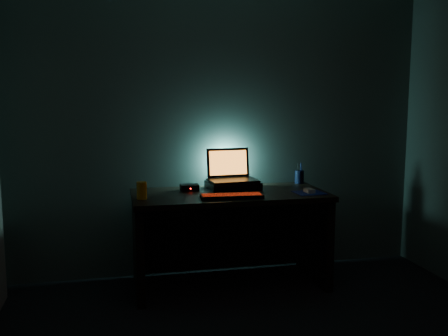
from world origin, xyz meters
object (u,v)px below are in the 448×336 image
keyboard (232,196)px  pen_cup (299,177)px  mouse (309,191)px  juice_glass (142,190)px  router (189,187)px  laptop (231,173)px

keyboard → pen_cup: bearing=38.4°
mouse → juice_glass: bearing=174.1°
router → pen_cup: bearing=7.4°
keyboard → juice_glass: 0.66m
mouse → router: router is taller
laptop → mouse: bearing=-38.0°
juice_glass → router: (0.39, 0.27, -0.04)m
laptop → mouse: size_ratio=4.12×
keyboard → router: size_ratio=3.26×
mouse → pen_cup: bearing=75.0°
juice_glass → router: 0.47m
router → keyboard: bearing=-54.8°
keyboard → mouse: 0.63m
router → juice_glass: bearing=-145.5°
keyboard → router: router is taller
laptop → juice_glass: size_ratio=3.17×
keyboard → pen_cup: pen_cup is taller
laptop → router: bearing=-177.8°
mouse → router: bearing=156.9°
keyboard → router: bearing=129.0°
laptop → pen_cup: 0.63m
pen_cup → juice_glass: (-1.36, -0.39, 0.01)m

